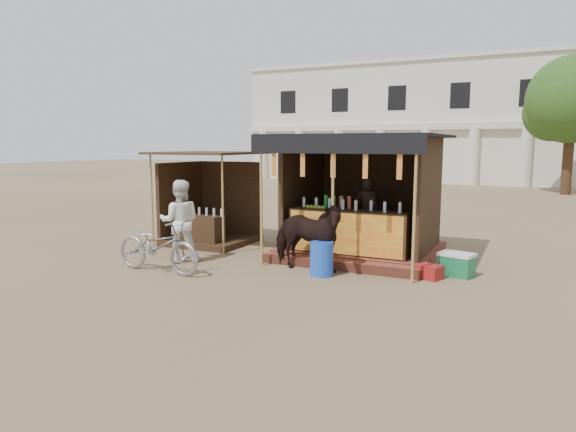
% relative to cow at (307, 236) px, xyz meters
% --- Properties ---
extents(ground, '(120.00, 120.00, 0.00)m').
position_rel_cow_xyz_m(ground, '(-0.46, -1.52, -0.72)').
color(ground, '#846B4C').
rests_on(ground, ground).
extents(main_stall, '(3.60, 3.61, 2.78)m').
position_rel_cow_xyz_m(main_stall, '(0.54, 1.83, 0.30)').
color(main_stall, brown).
rests_on(main_stall, ground).
extents(secondary_stall, '(2.40, 2.40, 2.38)m').
position_rel_cow_xyz_m(secondary_stall, '(-3.63, 1.71, 0.13)').
color(secondary_stall, '#3D2B16').
rests_on(secondary_stall, ground).
extents(cow, '(1.79, 0.98, 1.44)m').
position_rel_cow_xyz_m(cow, '(0.00, 0.00, 0.00)').
color(cow, black).
rests_on(cow, ground).
extents(motorbike, '(2.08, 0.81, 1.08)m').
position_rel_cow_xyz_m(motorbike, '(-2.68, -1.38, -0.18)').
color(motorbike, '#919199').
rests_on(motorbike, ground).
extents(bystander, '(1.11, 1.04, 1.81)m').
position_rel_cow_xyz_m(bystander, '(-2.84, -0.43, 0.18)').
color(bystander, white).
rests_on(bystander, ground).
extents(blue_barrel, '(0.59, 0.59, 0.67)m').
position_rel_cow_xyz_m(blue_barrel, '(0.41, -0.20, -0.38)').
color(blue_barrel, blue).
rests_on(blue_barrel, ground).
extents(red_crate, '(0.55, 0.50, 0.27)m').
position_rel_cow_xyz_m(red_crate, '(2.37, 0.48, -0.59)').
color(red_crate, maroon).
rests_on(red_crate, ground).
extents(cooler, '(0.73, 0.60, 0.46)m').
position_rel_cow_xyz_m(cooler, '(2.81, 0.94, -0.49)').
color(cooler, '#197242').
rests_on(cooler, ground).
extents(background_building, '(26.00, 7.45, 8.18)m').
position_rel_cow_xyz_m(background_building, '(-2.46, 28.42, 3.26)').
color(background_building, silver).
rests_on(background_building, ground).
extents(tree, '(4.50, 4.40, 7.00)m').
position_rel_cow_xyz_m(tree, '(5.35, 20.62, 3.91)').
color(tree, '#382314').
rests_on(tree, ground).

